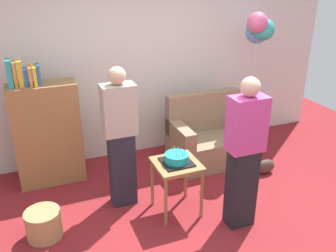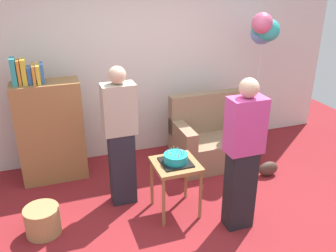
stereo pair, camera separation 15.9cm
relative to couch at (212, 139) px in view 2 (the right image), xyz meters
name	(u,v)px [view 2 (the right image)]	position (x,y,z in m)	size (l,w,h in m)	color
ground_plane	(199,229)	(-0.77, -1.32, -0.34)	(8.00, 8.00, 0.00)	maroon
wall_back	(143,61)	(-0.77, 0.73, 1.01)	(6.00, 0.10, 2.70)	silver
couch	(212,139)	(0.00, 0.00, 0.00)	(1.10, 0.70, 0.96)	#8C7054
bookshelf	(50,130)	(-2.13, 0.28, 0.34)	(0.80, 0.36, 1.62)	olive
side_table	(176,171)	(-0.90, -0.93, 0.18)	(0.48, 0.48, 0.62)	olive
birthday_cake	(176,159)	(-0.90, -0.93, 0.33)	(0.32, 0.32, 0.17)	black
person_blowing_candles	(121,137)	(-1.40, -0.54, 0.49)	(0.36, 0.22, 1.63)	#23232D
person_holding_cake	(243,156)	(-0.35, -1.38, 0.49)	(0.36, 0.22, 1.63)	black
wicker_basket	(43,221)	(-2.32, -0.83, -0.19)	(0.36, 0.36, 0.30)	#A88451
handbag	(268,169)	(0.54, -0.62, -0.24)	(0.28, 0.14, 0.20)	#473328
balloon_bunch	(264,29)	(0.70, 0.06, 1.47)	(0.43, 0.49, 2.04)	silver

